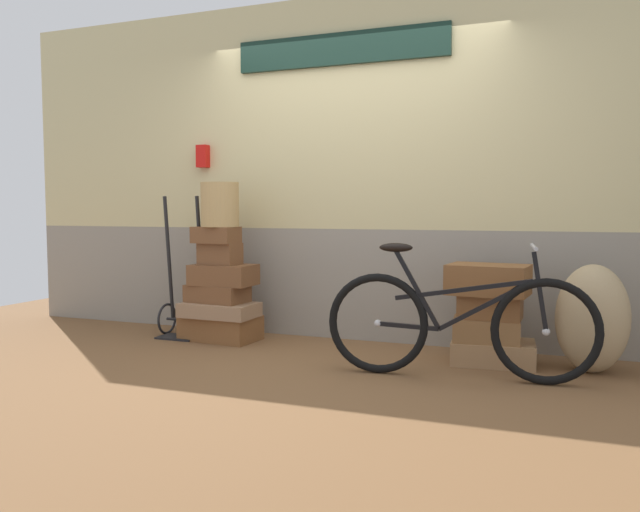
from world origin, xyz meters
TOP-DOWN VIEW (x-y plane):
  - ground at (0.00, 0.00)m, footprint 8.52×5.20m
  - station_building at (0.01, 0.85)m, footprint 6.52×0.74m
  - suitcase_0 at (-1.02, 0.35)m, footprint 0.66×0.43m
  - suitcase_1 at (-1.00, 0.31)m, footprint 0.63×0.38m
  - suitcase_2 at (-1.03, 0.34)m, footprint 0.52×0.35m
  - suitcase_3 at (-0.98, 0.35)m, footprint 0.52×0.34m
  - suitcase_4 at (-1.01, 0.34)m, footprint 0.34×0.24m
  - suitcase_5 at (-1.03, 0.32)m, footprint 0.38×0.25m
  - suitcase_6 at (1.21, 0.33)m, footprint 0.60×0.43m
  - suitcase_7 at (1.16, 0.31)m, footprint 0.48×0.36m
  - suitcase_8 at (1.19, 0.31)m, footprint 0.44×0.29m
  - suitcase_9 at (1.17, 0.31)m, footprint 0.58×0.42m
  - wicker_basket at (-0.99, 0.33)m, footprint 0.31×0.31m
  - luggage_trolley at (-1.38, 0.37)m, footprint 0.40×0.36m
  - burlap_sack at (1.85, 0.31)m, footprint 0.47×0.40m
  - bicycle at (1.04, -0.17)m, footprint 1.73×0.46m

SIDE VIEW (x-z plane):
  - ground at x=0.00m, z-range -0.06..0.00m
  - suitcase_6 at x=1.21m, z-range 0.00..0.16m
  - suitcase_0 at x=-1.02m, z-range 0.00..0.20m
  - suitcase_7 at x=1.16m, z-range 0.16..0.32m
  - suitcase_1 at x=-1.00m, z-range 0.20..0.32m
  - luggage_trolley at x=-1.38m, z-range -0.32..0.89m
  - bicycle at x=1.04m, z-range -0.08..0.80m
  - burlap_sack at x=1.85m, z-range 0.00..0.73m
  - suitcase_2 at x=-1.03m, z-range 0.32..0.47m
  - suitcase_8 at x=1.19m, z-range 0.32..0.50m
  - suitcase_3 at x=-0.98m, z-range 0.47..0.64m
  - suitcase_9 at x=1.17m, z-range 0.50..0.71m
  - suitcase_4 at x=-1.01m, z-range 0.64..0.82m
  - suitcase_5 at x=-1.03m, z-range 0.82..0.95m
  - wicker_basket at x=-0.99m, z-range 0.95..1.32m
  - station_building at x=0.01m, z-range 0.00..2.86m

